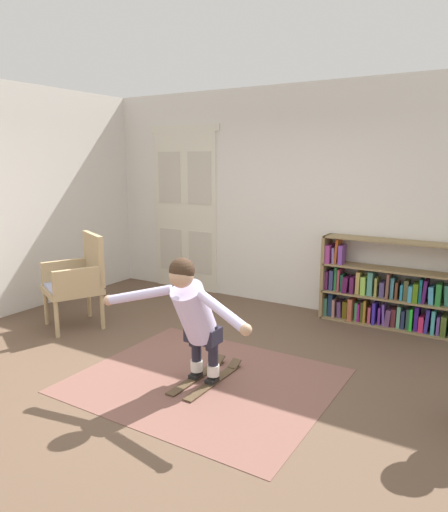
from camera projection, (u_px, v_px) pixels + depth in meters
ground_plane at (182, 378)px, 4.30m from camera, size 7.20×7.20×0.00m
back_wall at (298, 199)px, 6.19m from camera, size 6.00×0.10×2.90m
side_wall_left at (5, 201)px, 5.88m from camera, size 0.10×6.00×2.90m
double_door at (185, 209)px, 7.10m from camera, size 1.22×0.05×2.45m
rug at (205, 380)px, 4.25m from camera, size 2.20×1.85×0.01m
bookshelf at (390, 293)px, 5.56m from camera, size 1.71×0.30×1.04m
wicker_chair at (78, 278)px, 5.56m from camera, size 0.80×0.80×1.10m
skis_pair at (207, 377)px, 4.27m from camera, size 0.28×0.83×0.07m
person_skier at (193, 311)px, 3.97m from camera, size 1.44×0.62×1.11m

